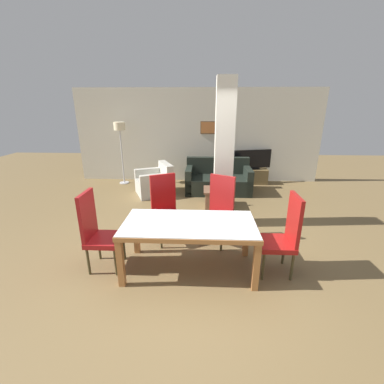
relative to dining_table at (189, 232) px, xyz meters
The scene contains 15 objects.
ground_plane 0.59m from the dining_table, ahead, with size 18.00×18.00×0.00m, color brown.
back_wall 4.66m from the dining_table, 89.99° to the left, with size 7.20×0.09×2.70m.
divider_pillar 1.78m from the dining_table, 70.13° to the left, with size 0.33×0.36×2.70m.
dining_table is the anchor object (origin of this frame).
dining_chair_far_right 0.96m from the dining_table, 62.07° to the left, with size 0.62×0.62×1.14m.
dining_chair_head_right 1.28m from the dining_table, ahead, with size 0.46×0.46×1.14m.
dining_chair_far_left 0.98m from the dining_table, 117.21° to the left, with size 0.62×0.62×1.14m.
dining_chair_head_left 1.28m from the dining_table, behind, with size 0.46×0.46×1.14m.
sofa 3.57m from the dining_table, 80.64° to the left, with size 1.71×0.93×0.87m.
armchair 3.41m from the dining_table, 108.28° to the left, with size 1.12×1.10×0.80m.
coffee_table 2.50m from the dining_table, 78.87° to the left, with size 0.56×0.55×0.42m.
bottle 2.53m from the dining_table, 76.03° to the left, with size 0.07×0.07×0.23m.
tv_stand 4.62m from the dining_table, 69.61° to the left, with size 0.93×0.40×0.43m.
tv_screen 4.61m from the dining_table, 69.61° to the left, with size 1.12×0.33×0.57m.
floor_lamp 4.78m from the dining_table, 117.78° to the left, with size 0.31×0.31×1.78m.
Camera 1 is at (0.18, -3.14, 2.25)m, focal length 24.00 mm.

